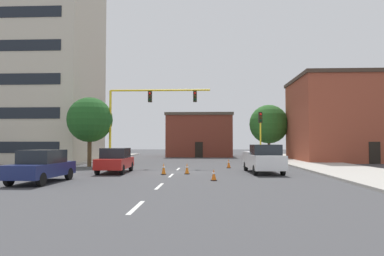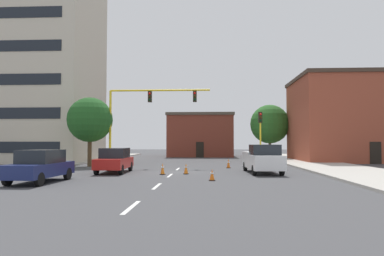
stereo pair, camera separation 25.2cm
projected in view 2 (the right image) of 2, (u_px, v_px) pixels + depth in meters
The scene contains 21 objects.
ground_plane at pixel (175, 172), 25.42m from camera, with size 160.00×160.00×0.00m, color #424244.
sidewalk_left at pixel (54, 163), 34.08m from camera, with size 6.00×56.00×0.14m, color #B2ADA3.
sidewalk_right at pixel (318, 164), 32.73m from camera, with size 6.00×56.00×0.14m, color #B2ADA3.
lane_stripe_seg_0 at pixel (131, 207), 11.45m from camera, with size 0.16×2.40×0.01m, color silver.
lane_stripe_seg_1 at pixel (157, 186), 16.94m from camera, with size 0.16×2.40×0.01m, color silver.
lane_stripe_seg_2 at pixel (170, 175), 22.43m from camera, with size 0.16×2.40×0.01m, color silver.
lane_stripe_seg_3 at pixel (178, 169), 27.92m from camera, with size 0.16×2.40×0.01m, color silver.
building_tall_left at pixel (32, 57), 39.44m from camera, with size 14.36×11.01×23.57m.
building_brick_center at pixel (201, 135), 53.58m from camera, with size 9.85×9.35×6.45m.
building_row_right at pixel (353, 119), 39.49m from camera, with size 13.10×10.54×9.59m.
traffic_signal_gantry at pixel (124, 141), 30.68m from camera, with size 9.76×1.20×6.83m.
traffic_light_pole_right at pixel (260, 126), 30.30m from camera, with size 0.32×0.47×4.80m.
tree_left_near at pixel (90, 120), 30.95m from camera, with size 4.00×4.00×6.16m.
tree_right_far at pixel (270, 124), 45.48m from camera, with size 5.08×5.08×7.08m.
pickup_truck_white at pixel (262, 159), 24.22m from camera, with size 2.29×5.50×1.99m.
sedan_navy_near_left at pixel (40, 166), 18.55m from camera, with size 2.02×4.57×1.74m.
sedan_red_mid_left at pixel (115, 160), 24.51m from camera, with size 1.99×4.56×1.74m.
traffic_cone_roadside_a at pixel (163, 169), 23.08m from camera, with size 0.36×0.36×0.78m.
traffic_cone_roadside_b at pixel (212, 175), 19.43m from camera, with size 0.36×0.36×0.65m.
traffic_cone_roadside_c at pixel (228, 163), 28.97m from camera, with size 0.36×0.36×0.77m.
traffic_cone_roadside_d at pixel (186, 169), 23.47m from camera, with size 0.36×0.36×0.75m.
Camera 2 is at (2.61, -25.43, 2.14)m, focal length 32.49 mm.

